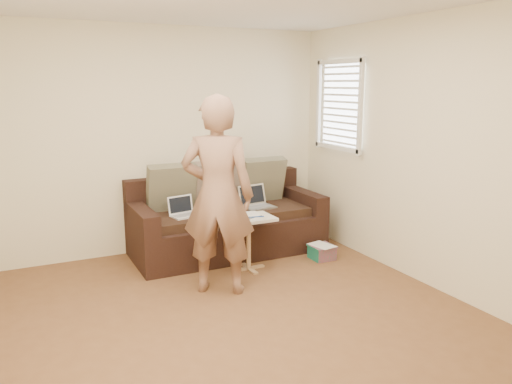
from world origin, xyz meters
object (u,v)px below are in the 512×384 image
Objects in this scene: drinking_glass at (235,211)px; side_table at (249,243)px; person at (218,195)px; laptop_silver at (259,208)px; striped_box at (322,252)px; laptop_white at (186,216)px; sofa at (228,217)px.

side_table is at bearing -35.52° from drinking_glass.
person is at bearing -142.21° from side_table.
person is at bearing -141.55° from laptop_silver.
person is 0.90m from side_table.
laptop_silver is 0.63× the size of side_table.
laptop_silver is 0.19× the size of person.
laptop_silver is 0.89m from striped_box.
side_table is at bearing -133.62° from laptop_silver.
side_table is at bearing -110.71° from person.
person is 0.67m from drinking_glass.
laptop_white is at bearing 132.12° from drinking_glass.
striped_box is at bearing -38.84° from sofa.
laptop_white reaches higher than side_table.
laptop_silver is at bearing -11.22° from laptop_white.
drinking_glass is (0.37, 0.47, -0.30)m from person.
laptop_white is 1.59m from striped_box.
drinking_glass is at bearing -105.27° from sofa.
sofa is 0.56m from laptop_white.
side_table is at bearing -92.34° from sofa.
drinking_glass reaches higher than laptop_silver.
drinking_glass is 1.16m from striped_box.
side_table is at bearing 175.62° from striped_box.
side_table is 0.91m from striped_box.
laptop_silver is at bearing 40.99° from drinking_glass.
person is 1.66m from striped_box.
drinking_glass is 0.46× the size of striped_box.
striped_box is at bearing -34.04° from laptop_white.
striped_box is (0.89, -0.07, -0.21)m from side_table.
drinking_glass is (-0.12, 0.09, 0.35)m from side_table.
sofa is 0.64m from side_table.
sofa is 6.07× the size of laptop_silver.
sofa reaches higher than side_table.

